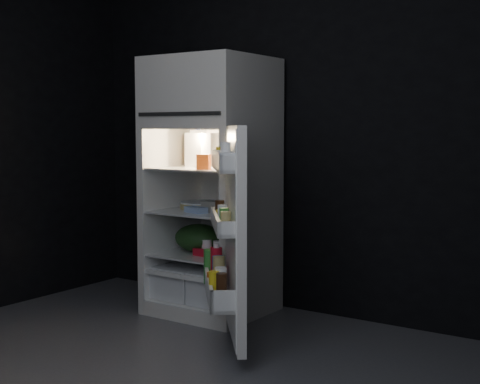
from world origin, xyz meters
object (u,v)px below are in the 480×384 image
Objects in this scene: egg_carton at (222,207)px; refrigerator at (213,177)px; yogurt_tray at (214,253)px; milk_jug at (198,150)px; fridge_door at (230,235)px.

refrigerator is at bearing 153.95° from egg_carton.
milk_jug is at bearing 159.44° from yogurt_tray.
milk_jug is (-0.11, -0.03, 0.19)m from refrigerator.
fridge_door reaches higher than yogurt_tray.
refrigerator is 0.24m from egg_carton.
fridge_door is 4.66× the size of yogurt_tray.
refrigerator reaches higher than yogurt_tray.
milk_jug is 0.45m from egg_carton.
fridge_door is 0.77m from yogurt_tray.
egg_carton is at bearing -14.19° from milk_jug.
yogurt_tray is (0.10, -0.13, -0.50)m from refrigerator.
yogurt_tray is (-0.51, 0.53, -0.24)m from fridge_door.
yogurt_tray is at bearing -52.27° from refrigerator.
refrigerator reaches higher than fridge_door.
egg_carton is at bearing 129.20° from fridge_door.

